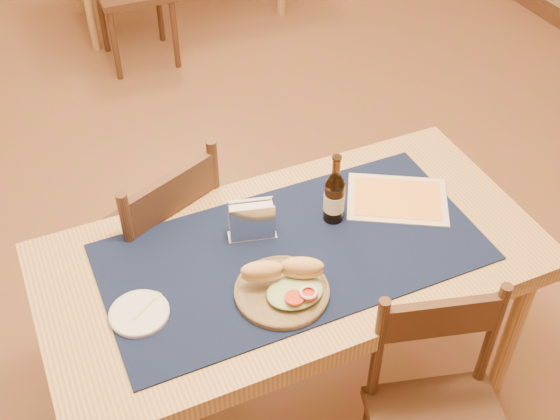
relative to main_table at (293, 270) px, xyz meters
name	(u,v)px	position (x,y,z in m)	size (l,w,h in m)	color
main_table	(293,270)	(0.00, 0.00, 0.00)	(1.60, 0.80, 0.75)	tan
placemat	(293,252)	(0.00, 0.00, 0.09)	(1.20, 0.60, 0.01)	black
baseboard	(218,246)	(0.00, 0.80, -0.62)	(6.00, 7.00, 0.10)	#4A2D1A
chair_main_far	(154,244)	(-0.34, 0.48, -0.18)	(0.57, 0.57, 0.94)	#4A2D1A
sandwich_plate	(285,286)	(-0.10, -0.15, 0.12)	(0.29, 0.29, 0.11)	olive
side_plate	(139,313)	(-0.51, -0.05, 0.10)	(0.18, 0.18, 0.01)	silver
fork	(149,304)	(-0.48, -0.03, 0.10)	(0.10, 0.08, 0.00)	#A2E17B
beer_bottle	(334,197)	(0.19, 0.09, 0.18)	(0.07, 0.07, 0.26)	#40230B
napkin_holder	(252,221)	(-0.09, 0.12, 0.15)	(0.16, 0.09, 0.14)	silver
menu_card	(397,199)	(0.43, 0.08, 0.09)	(0.42, 0.38, 0.01)	beige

